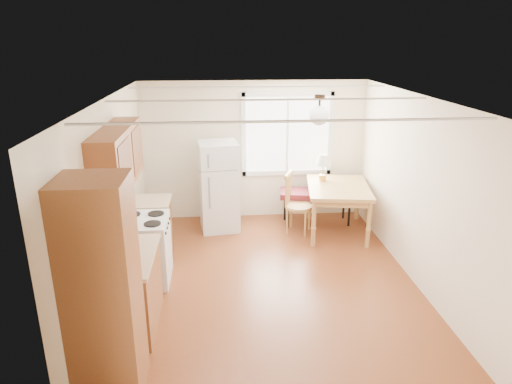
{
  "coord_description": "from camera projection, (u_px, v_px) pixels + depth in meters",
  "views": [
    {
      "loc": [
        -0.62,
        -5.53,
        3.2
      ],
      "look_at": [
        -0.13,
        0.48,
        1.15
      ],
      "focal_mm": 32.0,
      "sensor_mm": 36.0,
      "label": 1
    }
  ],
  "objects": [
    {
      "name": "room_shell",
      "position": [
        269.0,
        196.0,
        5.9
      ],
      "size": [
        4.6,
        5.6,
        2.62
      ],
      "color": "#592712",
      "rests_on": "ground"
    },
    {
      "name": "kitchen_run",
      "position": [
        128.0,
        251.0,
        5.3
      ],
      "size": [
        0.65,
        3.4,
        2.2
      ],
      "color": "brown",
      "rests_on": "ground"
    },
    {
      "name": "window_unit",
      "position": [
        287.0,
        134.0,
        8.18
      ],
      "size": [
        1.64,
        0.05,
        1.51
      ],
      "color": "white",
      "rests_on": "room_shell"
    },
    {
      "name": "pendant_light",
      "position": [
        319.0,
        114.0,
        6.01
      ],
      "size": [
        0.26,
        0.26,
        0.4
      ],
      "color": "#2F2215",
      "rests_on": "room_shell"
    },
    {
      "name": "refrigerator",
      "position": [
        219.0,
        186.0,
        7.83
      ],
      "size": [
        0.71,
        0.71,
        1.55
      ],
      "rotation": [
        0.0,
        0.0,
        0.12
      ],
      "color": "white",
      "rests_on": "ground"
    },
    {
      "name": "bench",
      "position": [
        317.0,
        195.0,
        8.12
      ],
      "size": [
        1.37,
        0.68,
        0.6
      ],
      "rotation": [
        0.0,
        0.0,
        -0.15
      ],
      "color": "#59151F",
      "rests_on": "ground"
    },
    {
      "name": "dining_table",
      "position": [
        338.0,
        192.0,
        7.68
      ],
      "size": [
        1.18,
        1.47,
        0.84
      ],
      "rotation": [
        0.0,
        0.0,
        -0.14
      ],
      "color": "#AE8043",
      "rests_on": "ground"
    },
    {
      "name": "chair",
      "position": [
        293.0,
        199.0,
        7.74
      ],
      "size": [
        0.51,
        0.51,
        1.05
      ],
      "rotation": [
        0.0,
        0.0,
        -0.4
      ],
      "color": "#AE8043",
      "rests_on": "ground"
    },
    {
      "name": "table_lamp",
      "position": [
        323.0,
        162.0,
        7.81
      ],
      "size": [
        0.27,
        0.27,
        0.47
      ],
      "rotation": [
        0.0,
        0.0,
        0.11
      ],
      "color": "#BB8E3B",
      "rests_on": "dining_table"
    },
    {
      "name": "coffee_maker",
      "position": [
        119.0,
        251.0,
        4.86
      ],
      "size": [
        0.22,
        0.27,
        0.38
      ],
      "rotation": [
        0.0,
        0.0,
        0.12
      ],
      "color": "black",
      "rests_on": "kitchen_run"
    },
    {
      "name": "kettle",
      "position": [
        127.0,
        234.0,
        5.37
      ],
      "size": [
        0.13,
        0.13,
        0.24
      ],
      "color": "red",
      "rests_on": "kitchen_run"
    }
  ]
}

